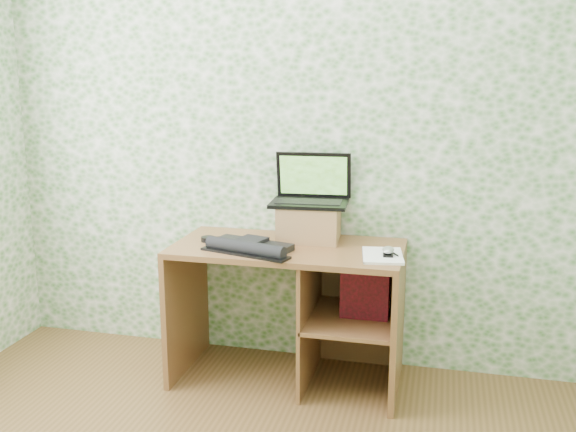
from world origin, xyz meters
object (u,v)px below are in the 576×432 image
(laptop, at_px, (311,192))
(keyboard, at_px, (249,246))
(notepad, at_px, (383,256))
(desk, at_px, (303,294))
(riser, at_px, (309,223))

(laptop, height_order, keyboard, laptop)
(notepad, bearing_deg, keyboard, 176.15)
(laptop, bearing_deg, notepad, -37.19)
(notepad, bearing_deg, desk, 156.34)
(laptop, relative_size, notepad, 1.54)
(notepad, bearing_deg, riser, 142.76)
(keyboard, relative_size, notepad, 1.77)
(keyboard, height_order, notepad, keyboard)
(desk, height_order, riser, riser)
(desk, relative_size, notepad, 4.35)
(laptop, bearing_deg, riser, -93.93)
(riser, distance_m, keyboard, 0.39)
(desk, height_order, laptop, laptop)
(riser, xyz_separation_m, laptop, (0.00, 0.04, 0.16))
(desk, distance_m, laptop, 0.55)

